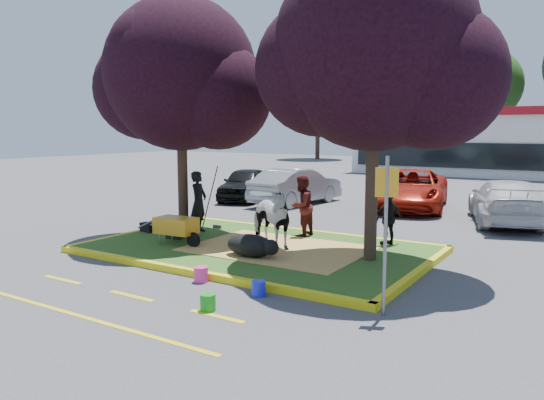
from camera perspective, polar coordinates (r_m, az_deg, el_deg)
The scene contains 31 objects.
ground at distance 13.37m, azimuth -1.54°, elevation -5.60°, with size 90.00×90.00×0.00m, color #424244.
median_island at distance 13.35m, azimuth -1.55°, elevation -5.29°, with size 8.00×5.00×0.15m, color #2A531A.
curb_near at distance 11.36m, azimuth -8.86°, elevation -7.69°, with size 8.30×0.16×0.15m, color yellow.
curb_far at distance 15.51m, azimuth 3.77°, elevation -3.47°, with size 8.30×0.16×0.15m, color yellow.
curb_left at distance 15.94m, azimuth -13.86°, elevation -3.38°, with size 0.16×5.30×0.15m, color yellow.
curb_right at distance 11.65m, azimuth 15.53°, elevation -7.49°, with size 0.16×5.30×0.15m, color yellow.
straw_bedding at distance 13.02m, azimuth 0.66°, elevation -5.26°, with size 4.20×3.00×0.01m, color #E4B25E.
tree_purple_left at distance 15.08m, azimuth -9.80°, elevation 12.47°, with size 5.06×4.20×6.51m.
tree_purple_right at distance 11.90m, azimuth 11.06°, elevation 14.74°, with size 5.30×4.40×6.82m.
fire_lane_stripe_a at distance 11.77m, azimuth -21.60°, elevation -7.97°, with size 1.10×0.12×0.01m, color yellow.
fire_lane_stripe_b at distance 10.27m, azimuth -14.88°, elevation -9.95°, with size 1.10×0.12×0.01m, color yellow.
fire_lane_stripe_c at distance 8.97m, azimuth -5.94°, elevation -12.33°, with size 1.10×0.12×0.01m, color yellow.
fire_lane_long at distance 9.54m, azimuth -20.27°, elevation -11.54°, with size 6.00×0.10×0.01m, color yellow.
retail_building at distance 39.15m, azimuth 24.67°, elevation 5.77°, with size 20.40×8.40×4.40m.
treeline at distance 49.01m, azimuth 25.67°, elevation 12.38°, with size 46.58×7.80×14.63m.
cow at distance 13.03m, azimuth -0.45°, elevation -1.97°, with size 0.79×1.74×1.47m, color silver.
calf at distance 12.19m, azimuth -2.33°, elevation -4.92°, with size 1.21×0.69×0.52m, color black.
handler at distance 15.08m, azimuth -7.89°, elevation -0.22°, with size 0.63×0.42×1.74m, color black.
visitor_a at distance 14.46m, azimuth 3.19°, elevation -0.64°, with size 0.81×0.63×1.66m, color #441313.
visitor_b at distance 13.69m, azimuth 12.44°, elevation -1.93°, with size 0.79×0.33×1.35m, color black.
wheelbarrow at distance 13.63m, azimuth -10.24°, elevation -2.76°, with size 1.85×0.68×0.70m.
gear_bag_dark at distance 15.56m, azimuth -13.17°, elevation -2.87°, with size 0.49×0.27×0.25m, color black.
gear_bag_green at distance 14.45m, azimuth -10.38°, elevation -3.65°, with size 0.43×0.27×0.23m, color black.
sign_post at distance 8.74m, azimuth 12.15°, elevation -1.90°, with size 0.35×0.18×2.64m.
bucket_green at distance 9.22m, azimuth -6.91°, elevation -10.87°, with size 0.27×0.27×0.29m, color #189C1C.
bucket_pink at distance 10.87m, azimuth -7.64°, elevation -7.94°, with size 0.29×0.29×0.31m, color #F4368D.
bucket_blue at distance 9.91m, azimuth -1.46°, elevation -9.48°, with size 0.27×0.27×0.29m, color #1B26DC.
car_black at distance 23.04m, azimuth -2.89°, elevation 1.75°, with size 1.65×4.10×1.40m, color black.
car_silver at distance 21.68m, azimuth 2.64°, elevation 1.51°, with size 1.58×4.54×1.49m, color gray.
car_red at distance 21.13m, azimuth 14.75°, elevation 1.13°, with size 2.51×5.44×1.51m, color #A71D0D.
car_white at distance 18.82m, azimuth 23.87°, elevation -0.16°, with size 2.02×4.96×1.44m, color silver.
Camera 1 is at (7.24, -10.81, 3.06)m, focal length 35.00 mm.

